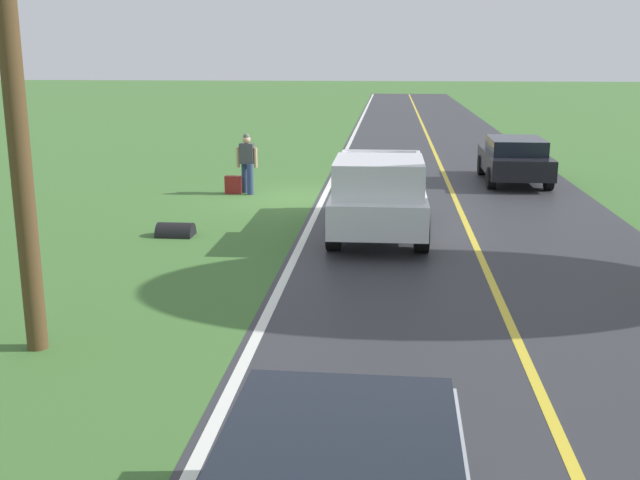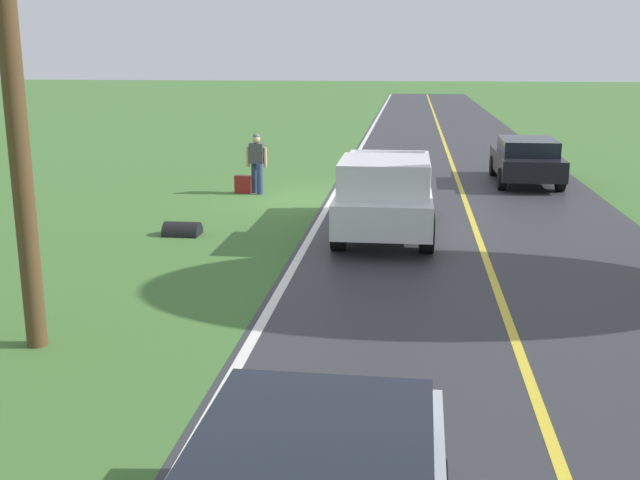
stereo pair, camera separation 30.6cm
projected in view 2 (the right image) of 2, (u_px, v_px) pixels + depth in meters
ground_plane at (303, 198)px, 21.31m from camera, size 200.00×200.00×0.00m
road_surface at (465, 201)px, 20.78m from camera, size 7.76×120.00×0.00m
lane_edge_line at (332, 198)px, 21.21m from camera, size 0.16×117.60×0.00m
lane_centre_line at (465, 201)px, 20.78m from camera, size 0.14×117.60×0.00m
hitchhiker_walking at (257, 160)px, 21.81m from camera, size 0.62×0.52×1.75m
suitcase_carried at (243, 184)px, 21.97m from camera, size 0.47×0.22×0.52m
pickup_truck_passing at (385, 193)px, 16.67m from camera, size 2.11×5.41×1.82m
sedan_near_oncoming at (526, 159)px, 23.60m from camera, size 1.98×4.42×1.41m
utility_pole_roadside at (12, 72)px, 9.60m from camera, size 0.28×0.28×7.43m
drainage_culvert at (182, 235)px, 16.91m from camera, size 0.80×0.60×0.60m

